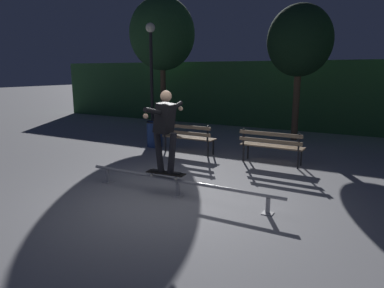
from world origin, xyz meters
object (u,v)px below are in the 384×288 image
(skateboard, at_px, (166,173))
(tree_behind_benches, at_px, (300,41))
(skateboarder, at_px, (165,125))
(park_bench_leftmost, at_px, (187,135))
(park_bench_left_center, at_px, (271,144))
(grind_rail, at_px, (178,183))
(lamp_post_left, at_px, (151,66))
(trash_can, at_px, (155,134))
(tree_far_left, at_px, (162,34))

(skateboard, relative_size, tree_behind_benches, 0.18)
(skateboarder, xyz_separation_m, park_bench_leftmost, (-1.30, 3.12, -0.81))
(park_bench_leftmost, xyz_separation_m, park_bench_left_center, (2.43, 0.00, 0.00))
(grind_rail, distance_m, park_bench_left_center, 3.25)
(skateboarder, height_order, lamp_post_left, lamp_post_left)
(grind_rail, bearing_deg, park_bench_left_center, 74.46)
(park_bench_left_center, distance_m, tree_behind_benches, 4.54)
(tree_behind_benches, distance_m, trash_can, 5.62)
(skateboard, xyz_separation_m, tree_behind_benches, (0.90, 6.73, 2.87))
(tree_far_left, height_order, lamp_post_left, tree_far_left)
(grind_rail, bearing_deg, lamp_post_left, 129.56)
(grind_rail, distance_m, tree_behind_benches, 7.40)
(grind_rail, xyz_separation_m, park_bench_left_center, (0.87, 3.12, 0.27))
(skateboard, relative_size, park_bench_leftmost, 0.49)
(skateboard, height_order, park_bench_left_center, park_bench_left_center)
(tree_behind_benches, bearing_deg, trash_can, -137.67)
(skateboard, bearing_deg, lamp_post_left, 127.52)
(grind_rail, distance_m, park_bench_leftmost, 3.50)
(skateboard, bearing_deg, trash_can, 127.54)
(lamp_post_left, bearing_deg, tree_far_left, 115.08)
(grind_rail, xyz_separation_m, tree_far_left, (-4.94, 7.02, 3.53))
(tree_far_left, height_order, trash_can, tree_far_left)
(park_bench_left_center, xyz_separation_m, tree_far_left, (-5.80, 3.90, 3.25))
(lamp_post_left, bearing_deg, grind_rail, -50.44)
(trash_can, bearing_deg, tree_behind_benches, 42.33)
(skateboard, distance_m, skateboarder, 0.94)
(skateboard, distance_m, lamp_post_left, 6.17)
(park_bench_leftmost, xyz_separation_m, tree_far_left, (-3.38, 3.90, 3.25))
(skateboard, bearing_deg, skateboarder, 4.15)
(skateboarder, height_order, park_bench_leftmost, skateboarder)
(grind_rail, bearing_deg, park_bench_leftmost, 116.54)
(skateboarder, bearing_deg, park_bench_leftmost, 112.53)
(skateboard, relative_size, trash_can, 0.99)
(grind_rail, bearing_deg, trash_can, 130.21)
(tree_behind_benches, bearing_deg, skateboard, -97.66)
(skateboarder, distance_m, park_bench_leftmost, 3.48)
(skateboarder, bearing_deg, skateboard, -175.85)
(park_bench_leftmost, xyz_separation_m, lamp_post_left, (-2.25, 1.48, 1.94))
(skateboard, relative_size, tree_far_left, 0.15)
(grind_rail, xyz_separation_m, skateboarder, (-0.26, 0.00, 1.08))
(lamp_post_left, bearing_deg, skateboarder, -52.45)
(park_bench_leftmost, bearing_deg, skateboard, -67.52)
(skateboarder, relative_size, trash_can, 1.95)
(grind_rail, relative_size, park_bench_left_center, 2.55)
(tree_far_left, bearing_deg, trash_can, -60.60)
(grind_rail, relative_size, park_bench_leftmost, 2.55)
(skateboard, bearing_deg, park_bench_left_center, 70.02)
(skateboard, xyz_separation_m, park_bench_left_center, (1.14, 3.12, 0.13))
(grind_rail, relative_size, tree_behind_benches, 0.92)
(tree_behind_benches, distance_m, lamp_post_left, 4.99)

